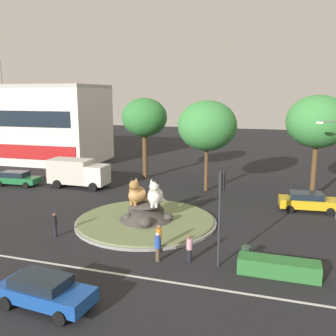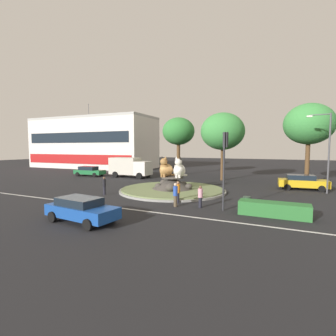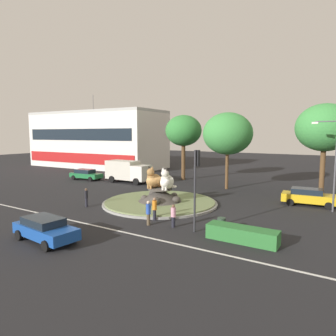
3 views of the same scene
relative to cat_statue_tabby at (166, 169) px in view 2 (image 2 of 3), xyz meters
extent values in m
plane|color=black|center=(0.73, 0.02, -2.22)|extent=(160.00, 160.00, 0.00)
cube|color=silver|center=(0.73, -8.11, -2.22)|extent=(112.00, 0.20, 0.01)
cylinder|color=gray|center=(0.73, 0.02, -2.13)|extent=(10.69, 10.69, 0.18)
cylinder|color=#707F51|center=(0.73, 0.02, -1.99)|extent=(10.26, 10.26, 0.11)
cone|color=#423D38|center=(0.73, 0.02, -1.35)|extent=(4.04, 4.04, 1.17)
cylinder|color=#423D38|center=(0.73, 0.02, -0.83)|extent=(2.22, 2.22, 0.12)
ellipsoid|color=#423D38|center=(2.45, 0.15, -1.64)|extent=(0.74, 0.81, 0.59)
ellipsoid|color=#423D38|center=(1.28, 1.73, -1.66)|extent=(0.69, 0.54, 0.55)
ellipsoid|color=#423D38|center=(-0.67, 0.96, -1.57)|extent=(0.92, 0.94, 0.74)
ellipsoid|color=#423D38|center=(-0.41, -0.88, -1.65)|extent=(0.71, 0.64, 0.56)
ellipsoid|color=#423D38|center=(1.31, -1.64, -1.56)|extent=(0.94, 0.98, 0.75)
ellipsoid|color=#9E703D|center=(0.00, 0.10, -0.11)|extent=(1.29, 1.90, 1.32)
cylinder|color=#9E703D|center=(-0.03, -0.26, 0.04)|extent=(0.92, 0.92, 0.83)
sphere|color=#9E703D|center=(-0.04, -0.39, 0.76)|extent=(0.73, 0.73, 0.73)
torus|color=#9E703D|center=(0.35, 0.82, -0.64)|extent=(0.85, 0.85, 0.17)
cone|color=#9E703D|center=(0.16, -0.41, 1.18)|extent=(0.32, 0.32, 0.30)
cone|color=black|center=(-0.24, -0.38, 1.18)|extent=(0.32, 0.32, 0.30)
cylinder|color=#9E703D|center=(0.10, -0.57, -0.60)|extent=(0.23, 0.23, 0.33)
cylinder|color=#9E703D|center=(-0.20, -0.55, -0.60)|extent=(0.23, 0.23, 0.33)
ellipsoid|color=silver|center=(1.46, 0.12, -0.11)|extent=(1.47, 1.99, 1.31)
cylinder|color=silver|center=(1.52, -0.23, 0.04)|extent=(1.00, 1.00, 0.82)
sphere|color=silver|center=(1.55, -0.36, 0.75)|extent=(0.72, 0.72, 0.72)
torus|color=silver|center=(1.61, 0.91, -0.64)|extent=(0.87, 0.87, 0.16)
cone|color=black|center=(1.74, -0.32, 1.17)|extent=(0.35, 0.35, 0.30)
cone|color=silver|center=(1.35, -0.40, 1.17)|extent=(0.35, 0.35, 0.30)
cylinder|color=silver|center=(1.73, -0.49, -0.60)|extent=(0.23, 0.23, 0.33)
cylinder|color=silver|center=(1.43, -0.55, -0.60)|extent=(0.23, 0.23, 0.33)
cylinder|color=#2D2D33|center=(7.22, -5.56, 0.51)|extent=(0.14, 0.14, 5.48)
cube|color=black|center=(7.25, -5.35, 2.73)|extent=(0.36, 0.29, 1.05)
sphere|color=#360606|center=(7.27, -5.27, 3.04)|extent=(0.18, 0.18, 0.18)
sphere|color=orange|center=(7.27, -5.27, 2.73)|extent=(0.18, 0.18, 0.18)
sphere|color=black|center=(7.27, -5.27, 2.41)|extent=(0.18, 0.18, 0.18)
cube|color=silver|center=(-28.03, 20.53, 2.96)|extent=(27.83, 11.63, 10.37)
cube|color=#B21919|center=(-27.84, 15.15, -0.15)|extent=(26.35, 1.07, 1.87)
cube|color=#19232D|center=(-27.84, 15.17, 4.20)|extent=(25.25, 0.99, 2.07)
cube|color=#B2B2AD|center=(-28.03, 20.53, 8.39)|extent=(27.83, 11.63, 0.50)
cylinder|color=#4C4C51|center=(-31.99, 23.57, 10.61)|extent=(0.10, 0.10, 3.93)
cube|color=#2D7033|center=(10.50, -5.64, -1.77)|extent=(4.31, 1.20, 0.90)
cylinder|color=brown|center=(-4.75, 14.28, 0.26)|extent=(0.55, 0.55, 4.97)
ellipsoid|color=#337F38|center=(-4.75, 14.28, 4.79)|extent=(5.11, 5.11, 4.34)
cylinder|color=brown|center=(3.17, 10.71, -0.10)|extent=(0.37, 0.37, 4.25)
ellipsoid|color=#3D8E42|center=(3.17, 10.71, 4.34)|extent=(5.80, 5.80, 4.93)
cylinder|color=brown|center=(13.25, 11.06, 0.24)|extent=(0.50, 0.50, 4.92)
ellipsoid|color=#3D8E42|center=(13.25, 11.06, 4.95)|extent=(5.62, 5.62, 4.78)
cylinder|color=#4C4C51|center=(14.69, 5.27, 1.61)|extent=(0.16, 0.16, 7.66)
cylinder|color=#4C4C51|center=(13.82, 5.43, 5.34)|extent=(1.76, 0.43, 0.10)
cube|color=silver|center=(12.95, 5.60, 5.24)|extent=(0.50, 0.24, 0.16)
cylinder|color=black|center=(-4.21, -4.48, -1.83)|extent=(0.23, 0.23, 0.78)
cylinder|color=black|center=(-4.21, -4.48, -1.10)|extent=(0.31, 0.31, 0.68)
sphere|color=brown|center=(-4.21, -4.48, -0.65)|extent=(0.23, 0.23, 0.23)
cylinder|color=brown|center=(3.72, -5.96, -1.81)|extent=(0.25, 0.25, 0.83)
cylinder|color=#284CB2|center=(3.72, -5.96, -1.04)|extent=(0.34, 0.34, 0.72)
sphere|color=beige|center=(3.72, -5.96, -0.56)|extent=(0.24, 0.24, 0.24)
cylinder|color=black|center=(5.50, -5.45, -1.85)|extent=(0.26, 0.26, 0.76)
cylinder|color=pink|center=(5.50, -5.45, -1.14)|extent=(0.35, 0.35, 0.66)
sphere|color=brown|center=(5.50, -5.45, -0.70)|extent=(0.22, 0.22, 0.22)
cylinder|color=black|center=(3.37, -4.67, -1.82)|extent=(0.26, 0.26, 0.80)
cylinder|color=orange|center=(3.37, -4.67, -1.07)|extent=(0.34, 0.34, 0.70)
sphere|color=#936B4C|center=(3.37, -4.67, -0.61)|extent=(0.23, 0.23, 0.23)
cube|color=#1E6B38|center=(-16.52, 6.85, -1.59)|extent=(4.89, 2.17, 0.63)
cube|color=#19232D|center=(-16.76, 6.83, -1.00)|extent=(2.78, 1.80, 0.55)
cylinder|color=black|center=(-15.02, 7.87, -1.90)|extent=(0.65, 0.27, 0.64)
cylinder|color=black|center=(-14.88, 6.06, -1.90)|extent=(0.65, 0.27, 0.64)
cylinder|color=black|center=(-18.16, 7.63, -1.90)|extent=(0.65, 0.27, 0.64)
cylinder|color=black|center=(-18.02, 5.82, -1.90)|extent=(0.65, 0.27, 0.64)
cube|color=#19479E|center=(0.33, -11.95, -1.57)|extent=(4.70, 2.23, 0.67)
cube|color=#19232D|center=(0.10, -11.93, -1.00)|extent=(2.69, 1.83, 0.46)
cylinder|color=black|center=(1.91, -11.17, -1.90)|extent=(0.66, 0.28, 0.64)
cylinder|color=black|center=(1.75, -12.99, -1.90)|extent=(0.66, 0.28, 0.64)
cylinder|color=black|center=(-1.09, -10.90, -1.90)|extent=(0.66, 0.28, 0.64)
cylinder|color=black|center=(-1.25, -12.72, -1.90)|extent=(0.66, 0.28, 0.64)
cube|color=gold|center=(12.69, 6.79, -1.53)|extent=(4.88, 2.33, 0.74)
cube|color=#19232D|center=(12.45, 6.77, -0.92)|extent=(2.79, 1.91, 0.50)
cylinder|color=black|center=(14.14, 7.88, -1.90)|extent=(0.66, 0.28, 0.64)
cylinder|color=black|center=(14.33, 6.00, -1.90)|extent=(0.66, 0.28, 0.64)
cylinder|color=black|center=(11.05, 7.59, -1.90)|extent=(0.66, 0.28, 0.64)
cylinder|color=black|center=(11.23, 5.70, -1.90)|extent=(0.66, 0.28, 0.64)
cube|color=silver|center=(-7.66, 8.20, -0.78)|extent=(1.90, 2.41, 1.98)
cube|color=beige|center=(-10.78, 8.17, -0.54)|extent=(4.40, 2.44, 2.46)
cylinder|color=black|center=(-7.61, 9.40, -1.77)|extent=(0.90, 0.31, 0.90)
cylinder|color=black|center=(-7.59, 7.01, -1.77)|extent=(0.90, 0.31, 0.90)
cylinder|color=black|center=(-11.73, 9.35, -1.77)|extent=(0.90, 0.31, 0.90)
cylinder|color=black|center=(-11.70, 6.96, -1.77)|extent=(0.90, 0.31, 0.90)
cylinder|color=#2D4233|center=(8.64, -4.36, -1.77)|extent=(0.56, 0.56, 0.90)
camera|label=1|loc=(10.32, -25.07, 7.44)|focal=39.55mm
camera|label=2|loc=(11.28, -22.98, 2.19)|focal=27.00mm
camera|label=3|loc=(16.10, -23.02, 4.30)|focal=32.17mm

